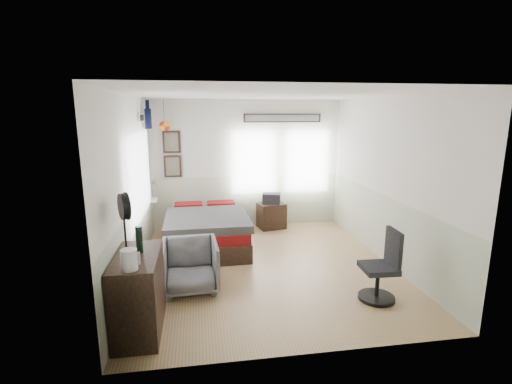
# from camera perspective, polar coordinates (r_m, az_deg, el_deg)

# --- Properties ---
(ground_plane) EXTENTS (4.00, 4.50, 0.01)m
(ground_plane) POSITION_cam_1_polar(r_m,az_deg,el_deg) (6.12, 1.54, -11.40)
(ground_plane) COLOR #9B7C4B
(room_shell) EXTENTS (4.02, 4.52, 2.71)m
(room_shell) POSITION_cam_1_polar(r_m,az_deg,el_deg) (5.84, 0.54, 4.00)
(room_shell) COLOR silver
(room_shell) RESTS_ON ground_plane
(wall_decor) EXTENTS (3.55, 1.32, 1.44)m
(wall_decor) POSITION_cam_1_polar(r_m,az_deg,el_deg) (7.48, -9.63, 9.40)
(wall_decor) COLOR black
(wall_decor) RESTS_ON room_shell
(bed) EXTENTS (1.48, 2.02, 0.64)m
(bed) POSITION_cam_1_polar(r_m,az_deg,el_deg) (6.93, -7.56, -5.83)
(bed) COLOR black
(bed) RESTS_ON ground_plane
(dresser) EXTENTS (0.48, 1.00, 0.90)m
(dresser) POSITION_cam_1_polar(r_m,az_deg,el_deg) (4.52, -17.59, -14.60)
(dresser) COLOR black
(dresser) RESTS_ON ground_plane
(armchair) EXTENTS (0.79, 0.81, 0.71)m
(armchair) POSITION_cam_1_polar(r_m,az_deg,el_deg) (5.33, -10.07, -11.12)
(armchair) COLOR slate
(armchair) RESTS_ON ground_plane
(nightstand) EXTENTS (0.62, 0.53, 0.54)m
(nightstand) POSITION_cam_1_polar(r_m,az_deg,el_deg) (7.96, 2.37, -3.65)
(nightstand) COLOR black
(nightstand) RESTS_ON ground_plane
(task_chair) EXTENTS (0.48, 0.48, 0.96)m
(task_chair) POSITION_cam_1_polar(r_m,az_deg,el_deg) (5.25, 18.83, -11.51)
(task_chair) COLOR black
(task_chair) RESTS_ON ground_plane
(kettle) EXTENTS (0.19, 0.16, 0.21)m
(kettle) POSITION_cam_1_polar(r_m,az_deg,el_deg) (3.95, -18.92, -9.83)
(kettle) COLOR silver
(kettle) RESTS_ON dresser
(bottle) EXTENTS (0.08, 0.08, 0.30)m
(bottle) POSITION_cam_1_polar(r_m,az_deg,el_deg) (4.37, -17.53, -6.97)
(bottle) COLOR black
(bottle) RESTS_ON dresser
(stand_fan) EXTENTS (0.19, 0.28, 0.73)m
(stand_fan) POSITION_cam_1_polar(r_m,az_deg,el_deg) (4.12, -19.63, -2.30)
(stand_fan) COLOR black
(stand_fan) RESTS_ON dresser
(black_bag) EXTENTS (0.42, 0.33, 0.22)m
(black_bag) POSITION_cam_1_polar(r_m,az_deg,el_deg) (7.86, 2.39, -0.99)
(black_bag) COLOR black
(black_bag) RESTS_ON nightstand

